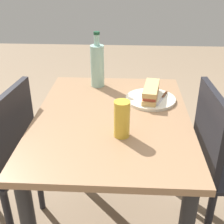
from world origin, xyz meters
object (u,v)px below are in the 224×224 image
object	(u,v)px
baguette_sandwich_near	(151,92)
beer_glass	(122,119)
chair_near	(1,158)
plate_near	(150,99)
chair_far	(224,160)
knife_near	(163,97)
water_bottle	(97,65)
dining_table	(112,140)

from	to	relation	value
baguette_sandwich_near	beer_glass	xyz separation A→B (m)	(0.35, -0.14, 0.03)
chair_near	plate_near	bearing A→B (deg)	106.45
baguette_sandwich_near	beer_glass	bearing A→B (deg)	-22.06
chair_far	knife_near	xyz separation A→B (m)	(-0.18, -0.31, 0.25)
chair_near	plate_near	world-z (taller)	chair_near
baguette_sandwich_near	knife_near	bearing A→B (deg)	91.21
plate_near	water_bottle	size ratio (longest dim) A/B	0.83
chair_near	baguette_sandwich_near	xyz separation A→B (m)	(-0.22, 0.75, 0.28)
chair_near	beer_glass	bearing A→B (deg)	78.22
water_bottle	beer_glass	world-z (taller)	water_bottle
chair_far	knife_near	world-z (taller)	chair_far
dining_table	knife_near	size ratio (longest dim) A/B	5.67
chair_near	knife_near	xyz separation A→B (m)	(-0.22, 0.81, 0.25)
chair_far	plate_near	xyz separation A→B (m)	(-0.18, -0.37, 0.24)
knife_near	dining_table	bearing A→B (deg)	-54.69
dining_table	plate_near	xyz separation A→B (m)	(-0.18, 0.19, 0.14)
chair_far	baguette_sandwich_near	size ratio (longest dim) A/B	3.93
plate_near	water_bottle	distance (m)	0.37
plate_near	dining_table	bearing A→B (deg)	-47.07
dining_table	water_bottle	xyz separation A→B (m)	(-0.36, -0.10, 0.26)
water_bottle	dining_table	bearing A→B (deg)	15.73
chair_far	knife_near	distance (m)	0.44
chair_far	water_bottle	size ratio (longest dim) A/B	2.83
chair_far	baguette_sandwich_near	bearing A→B (deg)	-116.25
beer_glass	baguette_sandwich_near	bearing A→B (deg)	157.94
chair_near	chair_far	bearing A→B (deg)	92.03
chair_near	beer_glass	world-z (taller)	beer_glass
knife_near	water_bottle	world-z (taller)	water_bottle
plate_near	beer_glass	bearing A→B (deg)	-22.06
water_bottle	plate_near	bearing A→B (deg)	57.69
baguette_sandwich_near	knife_near	xyz separation A→B (m)	(-0.00, 0.06, -0.03)
knife_near	plate_near	bearing A→B (deg)	-88.79
dining_table	chair_near	xyz separation A→B (m)	(0.04, -0.56, -0.10)
chair_near	water_bottle	size ratio (longest dim) A/B	2.83
plate_near	beer_glass	world-z (taller)	beer_glass
chair_far	water_bottle	distance (m)	0.84
plate_near	knife_near	size ratio (longest dim) A/B	1.51
chair_near	knife_near	world-z (taller)	chair_near
chair_near	beer_glass	xyz separation A→B (m)	(0.13, 0.61, 0.31)
baguette_sandwich_near	water_bottle	xyz separation A→B (m)	(-0.19, -0.29, 0.08)
water_bottle	knife_near	bearing A→B (deg)	62.58
chair_near	beer_glass	size ratio (longest dim) A/B	5.54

